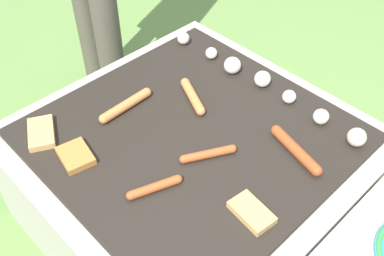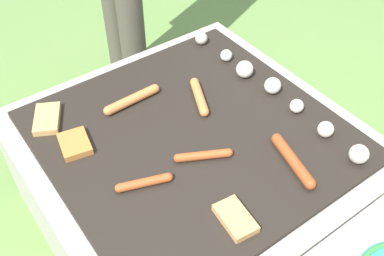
{
  "view_description": "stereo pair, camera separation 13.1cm",
  "coord_description": "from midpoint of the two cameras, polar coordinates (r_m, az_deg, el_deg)",
  "views": [
    {
      "loc": [
        0.67,
        -0.65,
        1.35
      ],
      "look_at": [
        0.0,
        0.0,
        0.44
      ],
      "focal_mm": 42.0,
      "sensor_mm": 36.0,
      "label": 1
    },
    {
      "loc": [
        0.76,
        -0.55,
        1.35
      ],
      "look_at": [
        0.0,
        0.0,
        0.44
      ],
      "focal_mm": 42.0,
      "sensor_mm": 36.0,
      "label": 2
    }
  ],
  "objects": [
    {
      "name": "ground_plane",
      "position": [
        1.65,
        2.31,
        -11.21
      ],
      "size": [
        14.0,
        14.0,
        0.0
      ],
      "primitive_type": "plane",
      "color": "#608442"
    },
    {
      "name": "grill",
      "position": [
        1.48,
        2.54,
        -6.61
      ],
      "size": [
        0.93,
        0.93,
        0.42
      ],
      "color": "#9E998E",
      "rests_on": "ground_plane"
    },
    {
      "name": "sausage_front_center",
      "position": [
        1.42,
        3.56,
        3.89
      ],
      "size": [
        0.16,
        0.09,
        0.03
      ],
      "color": "#C6753D",
      "rests_on": "grill"
    },
    {
      "name": "sausage_front_left",
      "position": [
        1.18,
        -2.93,
        -7.1
      ],
      "size": [
        0.07,
        0.15,
        0.02
      ],
      "color": "#A34C23",
      "rests_on": "grill"
    },
    {
      "name": "sausage_mid_left",
      "position": [
        1.41,
        -5.0,
        3.51
      ],
      "size": [
        0.04,
        0.2,
        0.03
      ],
      "color": "#C6753D",
      "rests_on": "grill"
    },
    {
      "name": "sausage_back_right",
      "position": [
        1.27,
        15.58,
        -4.12
      ],
      "size": [
        0.2,
        0.08,
        0.03
      ],
      "color": "#93421E",
      "rests_on": "grill"
    },
    {
      "name": "sausage_mid_right",
      "position": [
        1.24,
        4.47,
        -3.64
      ],
      "size": [
        0.09,
        0.15,
        0.02
      ],
      "color": "#A34C23",
      "rests_on": "grill"
    },
    {
      "name": "bread_slice_right",
      "position": [
        1.3,
        -11.92,
        -2.12
      ],
      "size": [
        0.12,
        0.1,
        0.02
      ],
      "color": "#B27033",
      "rests_on": "grill"
    },
    {
      "name": "bread_slice_center",
      "position": [
        1.13,
        8.91,
        -11.46
      ],
      "size": [
        0.12,
        0.08,
        0.02
      ],
      "color": "tan",
      "rests_on": "grill"
    },
    {
      "name": "bread_slice_left",
      "position": [
        1.4,
        -15.43,
        1.03
      ],
      "size": [
        0.15,
        0.12,
        0.02
      ],
      "color": "tan",
      "rests_on": "grill"
    },
    {
      "name": "mushroom_row",
      "position": [
        1.46,
        13.11,
        4.45
      ],
      "size": [
        0.77,
        0.07,
        0.06
      ],
      "color": "beige",
      "rests_on": "grill"
    }
  ]
}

